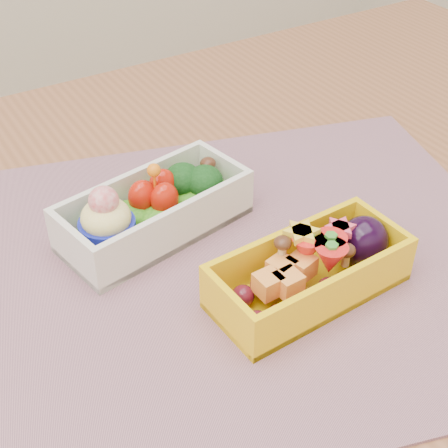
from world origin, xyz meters
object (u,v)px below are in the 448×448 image
bento_white (154,210)px  placemat (220,266)px  table (246,321)px  bento_yellow (313,269)px

bento_white → placemat: bearing=-80.0°
placemat → bento_white: size_ratio=2.88×
table → bento_yellow: (0.01, -0.08, 0.13)m
table → bento_yellow: size_ratio=7.29×
table → placemat: placemat is taller
table → bento_white: (-0.06, 0.06, 0.13)m
bento_yellow → table: bearing=92.9°
table → placemat: (-0.04, -0.01, 0.10)m
table → bento_white: bearing=139.1°
table → bento_yellow: 0.15m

